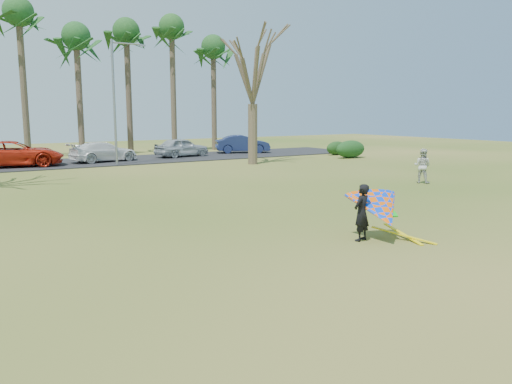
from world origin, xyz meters
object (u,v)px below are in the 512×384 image
car_3 (104,152)px  car_4 (182,147)px  bare_tree_right (253,64)px  car_2 (14,154)px  streetlight (116,96)px  pedestrian_a (422,166)px  car_5 (243,144)px  kite_flyer (379,210)px

car_3 → car_4: car_4 is taller
bare_tree_right → car_2: (-13.77, 6.27, -5.70)m
car_2 → streetlight: bearing=-101.5°
car_2 → pedestrian_a: (15.86, -18.51, -0.02)m
streetlight → car_5: streetlight is taller
streetlight → car_4: bearing=28.5°
pedestrian_a → kite_flyer: (-10.08, -6.75, -0.00)m
car_5 → kite_flyer: kite_flyer is taller
bare_tree_right → car_5: bearing=63.2°
car_2 → pedestrian_a: pedestrian_a is taller
car_2 → car_5: car_2 is taller
car_5 → kite_flyer: (-11.98, -26.91, 0.04)m
bare_tree_right → car_5: bare_tree_right is taller
car_4 → streetlight: bearing=108.9°
bare_tree_right → pedestrian_a: 13.67m
streetlight → kite_flyer: size_ratio=3.35×
car_2 → kite_flyer: (5.78, -25.27, -0.03)m
car_2 → car_5: bearing=-75.3°
car_4 → kite_flyer: kite_flyer is taller
car_3 → car_5: (12.10, 1.38, 0.07)m
bare_tree_right → car_3: (-8.11, 6.53, -5.83)m
pedestrian_a → kite_flyer: kite_flyer is taller
car_5 → car_4: bearing=118.6°
car_2 → pedestrian_a: bearing=-130.0°
streetlight → car_3: streetlight is taller
streetlight → kite_flyer: bearing=-90.4°
streetlight → car_2: 7.30m
car_5 → bare_tree_right: bearing=175.0°
bare_tree_right → car_4: 9.44m
streetlight → kite_flyer: 23.28m
bare_tree_right → pedestrian_a: size_ratio=5.45×
streetlight → car_2: streetlight is taller
bare_tree_right → car_2: bare_tree_right is taller
streetlight → car_3: 4.52m
car_2 → bare_tree_right: bearing=-105.1°
bare_tree_right → car_3: 11.93m
car_3 → pedestrian_a: (10.20, -18.77, 0.11)m
car_3 → kite_flyer: 25.53m
car_4 → kite_flyer: 26.90m
car_4 → pedestrian_a: 19.86m
bare_tree_right → car_3: size_ratio=1.98×
car_5 → streetlight: bearing=130.1°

